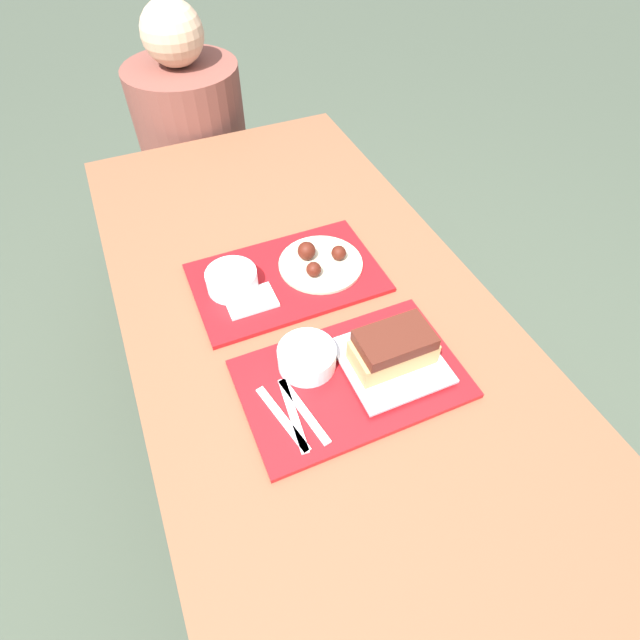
# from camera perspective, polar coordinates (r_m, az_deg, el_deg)

# --- Properties ---
(ground_plane) EXTENTS (12.00, 12.00, 0.00)m
(ground_plane) POSITION_cam_1_polar(r_m,az_deg,el_deg) (1.77, 0.08, -16.72)
(ground_plane) COLOR #424C3D
(picnic_table) EXTENTS (0.84, 1.85, 0.75)m
(picnic_table) POSITION_cam_1_polar(r_m,az_deg,el_deg) (1.20, 0.11, -3.60)
(picnic_table) COLOR brown
(picnic_table) RESTS_ON ground_plane
(picnic_bench_far) EXTENTS (0.80, 0.28, 0.43)m
(picnic_bench_far) POSITION_cam_1_polar(r_m,az_deg,el_deg) (2.22, -12.05, 13.51)
(picnic_bench_far) COLOR brown
(picnic_bench_far) RESTS_ON ground_plane
(tray_near) EXTENTS (0.45, 0.29, 0.01)m
(tray_near) POSITION_cam_1_polar(r_m,az_deg,el_deg) (1.04, 3.65, -6.69)
(tray_near) COLOR #B21419
(tray_near) RESTS_ON picnic_table
(tray_far) EXTENTS (0.45, 0.29, 0.01)m
(tray_far) POSITION_cam_1_polar(r_m,az_deg,el_deg) (1.24, -3.81, 4.84)
(tray_far) COLOR #B21419
(tray_far) RESTS_ON picnic_table
(bowl_coleslaw_near) EXTENTS (0.12, 0.12, 0.05)m
(bowl_coleslaw_near) POSITION_cam_1_polar(r_m,az_deg,el_deg) (1.03, -1.51, -4.19)
(bowl_coleslaw_near) COLOR white
(bowl_coleslaw_near) RESTS_ON tray_near
(brisket_sandwich_plate) EXTENTS (0.20, 0.20, 0.10)m
(brisket_sandwich_plate) POSITION_cam_1_polar(r_m,az_deg,el_deg) (1.03, 8.29, -3.73)
(brisket_sandwich_plate) COLOR beige
(brisket_sandwich_plate) RESTS_ON tray_near
(plastic_fork_near) EXTENTS (0.03, 0.17, 0.00)m
(plastic_fork_near) POSITION_cam_1_polar(r_m,az_deg,el_deg) (0.99, -3.09, -10.74)
(plastic_fork_near) COLOR white
(plastic_fork_near) RESTS_ON tray_near
(plastic_knife_near) EXTENTS (0.05, 0.17, 0.00)m
(plastic_knife_near) POSITION_cam_1_polar(r_m,az_deg,el_deg) (0.99, -1.89, -10.32)
(plastic_knife_near) COLOR white
(plastic_knife_near) RESTS_ON tray_near
(plastic_spoon_near) EXTENTS (0.05, 0.17, 0.00)m
(plastic_spoon_near) POSITION_cam_1_polar(r_m,az_deg,el_deg) (0.98, -4.31, -11.17)
(plastic_spoon_near) COLOR white
(plastic_spoon_near) RESTS_ON tray_near
(condiment_packet) EXTENTS (0.04, 0.03, 0.01)m
(condiment_packet) POSITION_cam_1_polar(r_m,az_deg,el_deg) (1.07, 2.30, -3.75)
(condiment_packet) COLOR #A59E93
(condiment_packet) RESTS_ON tray_near
(bowl_coleslaw_far) EXTENTS (0.12, 0.12, 0.05)m
(bowl_coleslaw_far) POSITION_cam_1_polar(r_m,az_deg,el_deg) (1.20, -10.05, 4.62)
(bowl_coleslaw_far) COLOR white
(bowl_coleslaw_far) RESTS_ON tray_far
(wings_plate_far) EXTENTS (0.21, 0.21, 0.05)m
(wings_plate_far) POSITION_cam_1_polar(r_m,az_deg,el_deg) (1.25, -0.09, 6.76)
(wings_plate_far) COLOR beige
(wings_plate_far) RESTS_ON tray_far
(napkin_far) EXTENTS (0.12, 0.08, 0.01)m
(napkin_far) POSITION_cam_1_polar(r_m,az_deg,el_deg) (1.18, -7.89, 2.18)
(napkin_far) COLOR white
(napkin_far) RESTS_ON tray_far
(person_seated_across) EXTENTS (0.40, 0.40, 0.68)m
(person_seated_across) POSITION_cam_1_polar(r_m,az_deg,el_deg) (2.05, -14.58, 21.00)
(person_seated_across) COLOR brown
(person_seated_across) RESTS_ON picnic_bench_far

